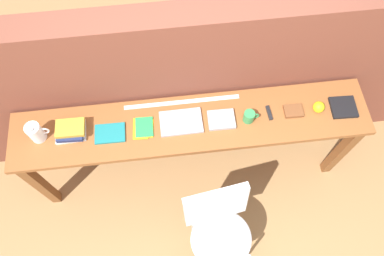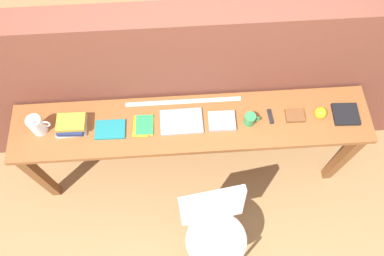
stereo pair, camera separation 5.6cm
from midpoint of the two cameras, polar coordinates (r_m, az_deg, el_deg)
name	(u,v)px [view 1 (the left image)]	position (r m, az deg, el deg)	size (l,w,h in m)	color
ground_plane	(195,198)	(3.31, 0.01, -10.68)	(40.00, 40.00, 0.00)	#9E7547
brick_wall_back	(186,88)	(2.82, -1.50, 6.17)	(6.00, 0.20, 1.59)	brown
sideboard	(191,131)	(2.71, -0.72, -0.52)	(2.50, 0.44, 0.88)	brown
chair_white_moulded	(219,227)	(2.72, 3.54, -14.89)	(0.50, 0.51, 0.89)	silver
pitcher_white	(36,132)	(2.68, -23.25, -0.62)	(0.14, 0.10, 0.18)	white
book_stack_leftmost	(70,131)	(2.65, -18.63, -0.38)	(0.21, 0.17, 0.08)	white
magazine_cycling	(110,133)	(2.61, -13.00, -0.81)	(0.20, 0.14, 0.02)	#19757A
pamphlet_pile_colourful	(143,128)	(2.58, -8.06, 0.02)	(0.15, 0.17, 0.01)	orange
book_open_centre	(181,122)	(2.58, -2.31, 0.89)	(0.29, 0.19, 0.02)	#9E9EA3
book_grey_hardcover	(221,120)	(2.58, 3.87, 1.26)	(0.18, 0.15, 0.03)	#9E9EA3
mug	(249,117)	(2.58, 8.11, 1.73)	(0.11, 0.08, 0.09)	#338C4C
multitool_folded	(269,113)	(2.66, 11.08, 2.27)	(0.02, 0.11, 0.02)	black
leather_journal_brown	(293,111)	(2.70, 14.62, 2.52)	(0.13, 0.10, 0.02)	brown
sports_ball_small	(319,107)	(2.73, 18.20, 3.05)	(0.08, 0.08, 0.08)	yellow
book_repair_rightmost	(343,107)	(2.82, 21.54, 2.95)	(0.18, 0.17, 0.02)	black
ruler_metal_back_edge	(182,102)	(2.66, -2.15, 3.96)	(0.82, 0.03, 0.00)	silver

